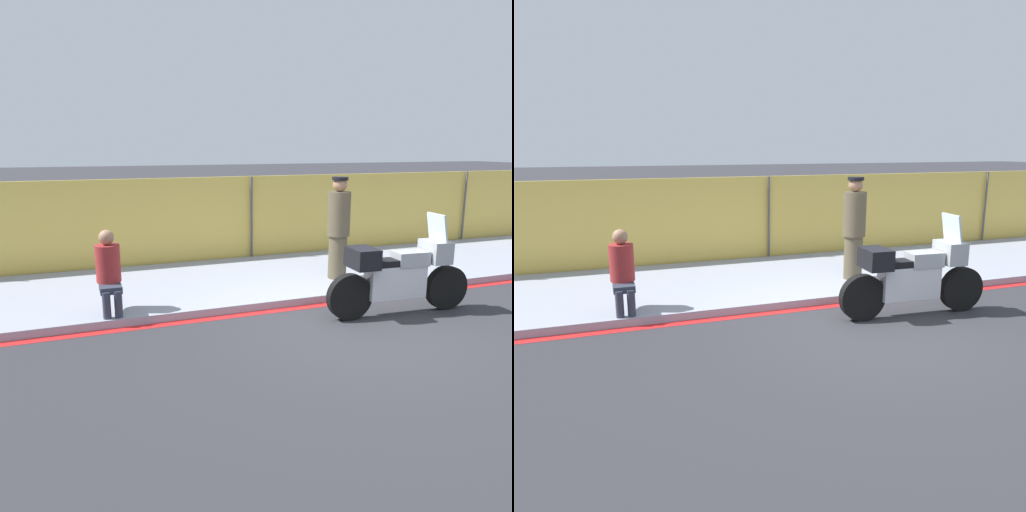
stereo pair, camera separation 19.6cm
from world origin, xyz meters
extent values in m
plane|color=#2D2D33|center=(0.00, 0.00, 0.00)|extent=(120.00, 120.00, 0.00)
cube|color=#8E93A3|center=(0.00, 2.82, 0.06)|extent=(43.85, 3.22, 0.13)
cube|color=red|center=(0.00, 1.12, 0.00)|extent=(43.85, 0.18, 0.01)
cube|color=gold|center=(0.00, 4.52, 0.95)|extent=(41.66, 0.08, 1.89)
cylinder|color=#4C4C51|center=(0.00, 4.42, 0.95)|extent=(0.05, 0.05, 1.89)
cylinder|color=#4C4C51|center=(5.90, 4.42, 0.95)|extent=(0.05, 0.05, 1.89)
cylinder|color=black|center=(1.75, 0.27, 0.35)|extent=(0.71, 0.18, 0.70)
cylinder|color=black|center=(0.06, 0.37, 0.35)|extent=(0.71, 0.18, 0.70)
cube|color=silver|center=(0.82, 0.32, 0.53)|extent=(0.95, 0.33, 0.50)
cube|color=#999EA3|center=(1.06, 0.31, 0.87)|extent=(0.54, 0.34, 0.22)
cube|color=black|center=(0.72, 0.33, 0.83)|extent=(0.62, 0.31, 0.10)
cube|color=#999EA3|center=(1.50, 0.28, 0.95)|extent=(0.35, 0.49, 0.34)
cube|color=silver|center=(1.50, 0.28, 1.33)|extent=(0.13, 0.43, 0.42)
cube|color=black|center=(0.25, 0.36, 0.93)|extent=(0.39, 0.52, 0.30)
cylinder|color=brown|center=(0.86, 2.14, 0.53)|extent=(0.34, 0.34, 0.80)
cylinder|color=brown|center=(0.86, 2.14, 1.33)|extent=(0.41, 0.41, 0.80)
sphere|color=#A37556|center=(0.86, 2.14, 1.86)|extent=(0.26, 0.26, 0.26)
cylinder|color=black|center=(0.86, 2.14, 1.97)|extent=(0.29, 0.29, 0.06)
cylinder|color=#2D3342|center=(-3.34, 1.31, 0.32)|extent=(0.12, 0.12, 0.39)
cylinder|color=#2D3342|center=(-3.18, 1.31, 0.32)|extent=(0.12, 0.12, 0.39)
cube|color=#2D3342|center=(-3.26, 1.51, 0.52)|extent=(0.31, 0.39, 0.10)
cylinder|color=maroon|center=(-3.26, 1.70, 0.85)|extent=(0.36, 0.36, 0.56)
sphere|color=#A37556|center=(-3.26, 1.70, 1.23)|extent=(0.22, 0.22, 0.22)
camera|label=1|loc=(-3.74, -5.78, 2.55)|focal=35.00mm
camera|label=2|loc=(-3.55, -5.84, 2.55)|focal=35.00mm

